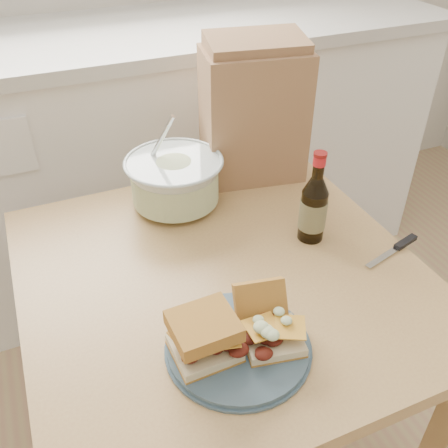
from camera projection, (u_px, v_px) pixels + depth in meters
name	position (u px, v px, depth m)	size (l,w,h in m)	color
cabinet_run	(105.00, 165.00, 1.82)	(2.50, 0.64, 0.94)	white
dining_table	(223.00, 306.00, 1.10)	(0.82, 0.82, 0.68)	tan
plate	(238.00, 346.00, 0.88)	(0.25, 0.25, 0.02)	#3D5463
sandwich_left	(204.00, 336.00, 0.83)	(0.11, 0.10, 0.08)	beige
sandwich_right	(269.00, 323.00, 0.87)	(0.11, 0.15, 0.08)	beige
coleslaw_bowl	(175.00, 183.00, 1.21)	(0.24, 0.24, 0.24)	silver
beer_bottle	(314.00, 207.00, 1.09)	(0.06, 0.06, 0.22)	black
knife	(400.00, 246.00, 1.10)	(0.16, 0.06, 0.01)	silver
paper_bag	(254.00, 115.00, 1.27)	(0.26, 0.17, 0.33)	#966948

